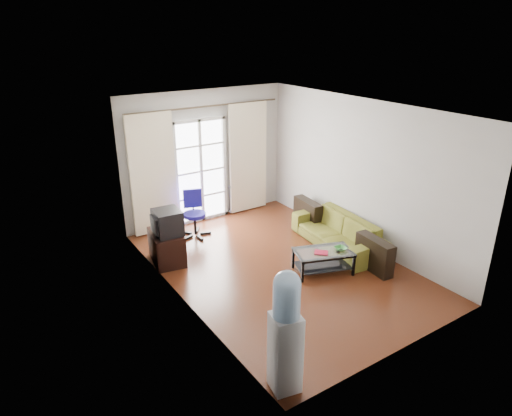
{
  "coord_description": "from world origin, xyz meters",
  "views": [
    {
      "loc": [
        -4.11,
        -5.54,
        3.86
      ],
      "look_at": [
        -0.24,
        0.35,
        1.02
      ],
      "focal_mm": 32.0,
      "sensor_mm": 36.0,
      "label": 1
    }
  ],
  "objects_px": {
    "coffee_table": "(323,258)",
    "tv_stand": "(167,247)",
    "sofa": "(338,232)",
    "crt_tv": "(167,223)",
    "task_chair": "(195,223)",
    "water_cooler": "(286,330)"
  },
  "relations": [
    {
      "from": "coffee_table",
      "to": "water_cooler",
      "type": "xyz_separation_m",
      "value": [
        -2.11,
        -1.77,
        0.54
      ]
    },
    {
      "from": "crt_tv",
      "to": "task_chair",
      "type": "bearing_deg",
      "value": 45.3
    },
    {
      "from": "sofa",
      "to": "crt_tv",
      "type": "relative_size",
      "value": 4.08
    },
    {
      "from": "tv_stand",
      "to": "water_cooler",
      "type": "xyz_separation_m",
      "value": [
        -0.08,
        -3.53,
        0.52
      ]
    },
    {
      "from": "coffee_table",
      "to": "crt_tv",
      "type": "height_order",
      "value": "crt_tv"
    },
    {
      "from": "task_chair",
      "to": "water_cooler",
      "type": "distance_m",
      "value": 4.38
    },
    {
      "from": "task_chair",
      "to": "tv_stand",
      "type": "bearing_deg",
      "value": -122.77
    },
    {
      "from": "water_cooler",
      "to": "sofa",
      "type": "bearing_deg",
      "value": 50.15
    },
    {
      "from": "water_cooler",
      "to": "coffee_table",
      "type": "bearing_deg",
      "value": 51.75
    },
    {
      "from": "coffee_table",
      "to": "tv_stand",
      "type": "bearing_deg",
      "value": 138.98
    },
    {
      "from": "coffee_table",
      "to": "sofa",
      "type": "bearing_deg",
      "value": 34.06
    },
    {
      "from": "sofa",
      "to": "water_cooler",
      "type": "xyz_separation_m",
      "value": [
        -2.97,
        -2.35,
        0.5
      ]
    },
    {
      "from": "coffee_table",
      "to": "tv_stand",
      "type": "relative_size",
      "value": 1.43
    },
    {
      "from": "task_chair",
      "to": "water_cooler",
      "type": "relative_size",
      "value": 0.59
    },
    {
      "from": "task_chair",
      "to": "sofa",
      "type": "bearing_deg",
      "value": -24.89
    },
    {
      "from": "task_chair",
      "to": "water_cooler",
      "type": "bearing_deg",
      "value": -84.34
    },
    {
      "from": "sofa",
      "to": "crt_tv",
      "type": "bearing_deg",
      "value": -105.63
    },
    {
      "from": "crt_tv",
      "to": "task_chair",
      "type": "relative_size",
      "value": 0.56
    },
    {
      "from": "sofa",
      "to": "task_chair",
      "type": "distance_m",
      "value": 2.76
    },
    {
      "from": "coffee_table",
      "to": "task_chair",
      "type": "height_order",
      "value": "task_chair"
    },
    {
      "from": "coffee_table",
      "to": "water_cooler",
      "type": "bearing_deg",
      "value": -140.09
    },
    {
      "from": "tv_stand",
      "to": "task_chair",
      "type": "relative_size",
      "value": 0.84
    }
  ]
}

